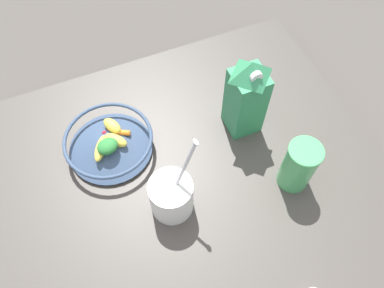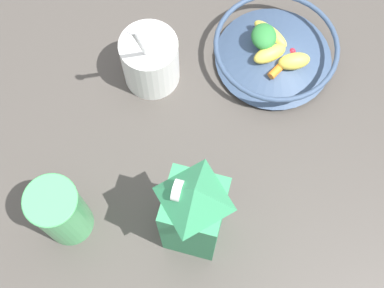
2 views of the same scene
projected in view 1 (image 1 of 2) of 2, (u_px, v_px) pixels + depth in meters
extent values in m
plane|color=#4C4742|center=(196.00, 212.00, 1.00)|extent=(6.00, 6.00, 0.00)
cube|color=#47423D|center=(196.00, 209.00, 0.98)|extent=(1.07, 1.07, 0.05)
cylinder|color=#384C6B|center=(111.00, 148.00, 1.04)|extent=(0.13, 0.13, 0.01)
cone|color=#384C6B|center=(110.00, 143.00, 1.01)|extent=(0.23, 0.23, 0.04)
torus|color=#384C6B|center=(108.00, 139.00, 0.99)|extent=(0.24, 0.24, 0.01)
ellipsoid|color=#EFD64C|center=(116.00, 140.00, 1.00)|extent=(0.07, 0.07, 0.03)
ellipsoid|color=#EFD64C|center=(112.00, 126.00, 1.02)|extent=(0.06, 0.07, 0.03)
ellipsoid|color=#EFD64C|center=(101.00, 148.00, 0.99)|extent=(0.06, 0.08, 0.03)
cylinder|color=orange|center=(123.00, 133.00, 1.02)|extent=(0.04, 0.03, 0.02)
cylinder|color=orange|center=(107.00, 142.00, 1.00)|extent=(0.04, 0.02, 0.01)
sphere|color=red|center=(111.00, 127.00, 1.03)|extent=(0.02, 0.02, 0.02)
sphere|color=red|center=(104.00, 133.00, 1.02)|extent=(0.01, 0.01, 0.01)
sphere|color=red|center=(117.00, 132.00, 1.02)|extent=(0.02, 0.02, 0.02)
ellipsoid|color=#2D7F38|center=(108.00, 146.00, 0.97)|extent=(0.07, 0.06, 0.03)
cube|color=#338C59|center=(245.00, 102.00, 1.00)|extent=(0.09, 0.09, 0.21)
pyramid|color=#338C59|center=(252.00, 69.00, 0.89)|extent=(0.09, 0.09, 0.05)
cylinder|color=white|center=(256.00, 77.00, 0.88)|extent=(0.03, 0.01, 0.03)
cylinder|color=white|center=(171.00, 197.00, 0.91)|extent=(0.11, 0.11, 0.11)
cylinder|color=white|center=(170.00, 189.00, 0.87)|extent=(0.10, 0.10, 0.02)
cylinder|color=silver|center=(183.00, 171.00, 0.83)|extent=(0.07, 0.02, 0.20)
ellipsoid|color=silver|center=(196.00, 142.00, 0.75)|extent=(0.02, 0.02, 0.01)
cylinder|color=#4CB266|center=(299.00, 166.00, 0.93)|extent=(0.08, 0.08, 0.15)
torus|color=#4CB266|center=(307.00, 151.00, 0.86)|extent=(0.09, 0.09, 0.01)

